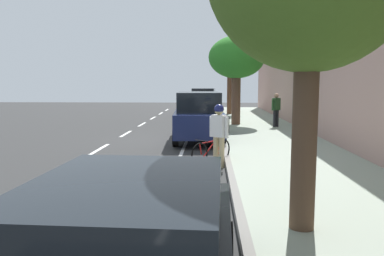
{
  "coord_description": "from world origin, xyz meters",
  "views": [
    {
      "loc": [
        1.32,
        -15.59,
        2.3
      ],
      "look_at": [
        0.74,
        -3.8,
        0.94
      ],
      "focal_mm": 35.46,
      "sensor_mm": 36.0,
      "label": 1
    }
  ],
  "objects": [
    {
      "name": "parked_suv_red_far",
      "position": [
        0.81,
        14.53,
        1.03
      ],
      "size": [
        2.15,
        4.79,
        1.99
      ],
      "color": "maroon",
      "rests_on": "ground"
    },
    {
      "name": "sidewalk",
      "position": [
        3.84,
        0.0,
        0.08
      ],
      "size": [
        3.87,
        40.6,
        0.16
      ],
      "primitive_type": "cube",
      "color": "#95A191",
      "rests_on": "ground"
    },
    {
      "name": "curb_edge",
      "position": [
        1.83,
        0.0,
        0.08
      ],
      "size": [
        0.16,
        40.6,
        0.16
      ],
      "primitive_type": "cube",
      "color": "gray",
      "rests_on": "ground"
    },
    {
      "name": "lane_stripe_centre",
      "position": [
        -2.63,
        -0.3,
        0.0
      ],
      "size": [
        0.14,
        40.0,
        0.01
      ],
      "color": "white",
      "rests_on": "ground"
    },
    {
      "name": "building_facade",
      "position": [
        6.03,
        0.0,
        3.47
      ],
      "size": [
        0.5,
        40.6,
        6.94
      ],
      "primitive_type": "cube",
      "color": "tan",
      "rests_on": "ground"
    },
    {
      "name": "street_tree_mid_block",
      "position": [
        2.69,
        4.87,
        3.67
      ],
      "size": [
        2.97,
        2.97,
        4.7
      ],
      "color": "brown",
      "rests_on": "sidewalk"
    },
    {
      "name": "pedestrian_on_phone",
      "position": [
        4.64,
        3.71,
        1.12
      ],
      "size": [
        0.5,
        0.43,
        1.7
      ],
      "color": "black",
      "rests_on": "sidewalk"
    },
    {
      "name": "lane_stripe_bike_edge",
      "position": [
        0.36,
        0.0,
        0.0
      ],
      "size": [
        0.12,
        40.6,
        0.01
      ],
      "primitive_type": "cube",
      "color": "white",
      "rests_on": "ground"
    },
    {
      "name": "street_tree_far_end",
      "position": [
        2.69,
        12.2,
        3.99
      ],
      "size": [
        2.53,
        2.53,
        4.88
      ],
      "color": "brown",
      "rests_on": "sidewalk"
    },
    {
      "name": "parked_sedan_silver_mid",
      "position": [
        0.9,
        7.06,
        0.75
      ],
      "size": [
        2.0,
        4.48,
        1.52
      ],
      "color": "#B7BABF",
      "rests_on": "ground"
    },
    {
      "name": "cyclist_with_backpack",
      "position": [
        1.57,
        -5.16,
        1.08
      ],
      "size": [
        0.55,
        0.53,
        1.76
      ],
      "color": "#C6B284",
      "rests_on": "ground"
    },
    {
      "name": "ground",
      "position": [
        0.0,
        0.0,
        0.0
      ],
      "size": [
        64.96,
        64.96,
        0.0
      ],
      "primitive_type": "plane",
      "color": "#2E2E2E"
    },
    {
      "name": "parked_suv_dark_blue_second",
      "position": [
        0.83,
        -0.18,
        1.03
      ],
      "size": [
        2.16,
        4.79,
        1.99
      ],
      "color": "navy",
      "rests_on": "ground"
    },
    {
      "name": "bicycle_at_curb",
      "position": [
        1.36,
        -4.73,
        0.37
      ],
      "size": [
        1.14,
        1.35,
        0.74
      ],
      "color": "black",
      "rests_on": "ground"
    }
  ]
}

